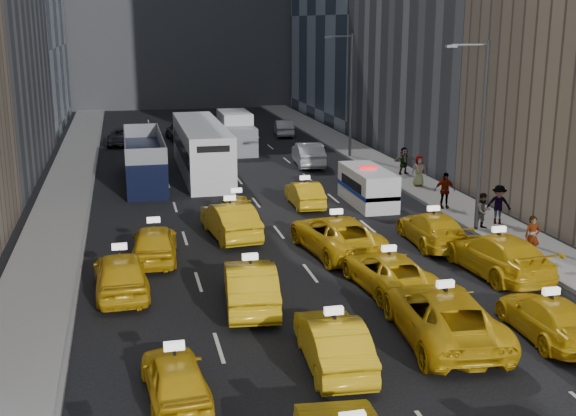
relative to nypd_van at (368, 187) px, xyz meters
The scene contains 36 objects.
ground 19.21m from the nypd_van, 108.02° to the right, with size 160.00×160.00×0.00m, color black.
sidewalk_west 17.79m from the nypd_van, 157.65° to the left, with size 3.00×90.00×0.15m, color gray.
sidewalk_east 8.20m from the nypd_van, 55.96° to the left, with size 3.00×90.00×0.15m, color gray.
curb_west 16.46m from the nypd_van, 155.73° to the left, with size 0.15×90.00×0.18m, color slate.
curb_east 7.49m from the nypd_van, 65.26° to the left, with size 0.15×90.00×0.18m, color slate.
streetlight_near 8.07m from the nypd_van, 62.53° to the right, with size 2.15×0.22×9.00m.
streetlight_far 14.68m from the nypd_van, 76.72° to the left, with size 2.15×0.22×9.00m.
taxi_4 22.57m from the nypd_van, 122.02° to the right, with size 1.57×3.91×1.33m, color gold.
taxi_5 19.62m from the nypd_van, 111.93° to the right, with size 1.60×4.59×1.51m, color gold.
taxi_6 17.58m from the nypd_van, 101.22° to the right, with size 2.75×5.97×1.66m, color gold.
taxi_7 17.82m from the nypd_van, 90.19° to the right, with size 1.88×4.63×1.34m, color gold.
taxi_8 17.22m from the nypd_van, 140.77° to the right, with size 1.92×4.76×1.62m, color gold.
taxi_9 15.88m from the nypd_van, 124.04° to the right, with size 1.73×4.97×1.64m, color gold.
taxi_10 13.05m from the nypd_van, 105.62° to the right, with size 2.29×4.96×1.38m, color gold.
taxi_11 12.07m from the nypd_van, 83.83° to the right, with size 2.31×5.69×1.65m, color gold.
taxi_12 13.95m from the nypd_van, 148.84° to the right, with size 1.85×4.59×1.56m, color gold.
taxi_13 9.48m from the nypd_van, 151.35° to the right, with size 1.77×5.07×1.67m, color gold.
taxi_14 8.87m from the nypd_van, 117.92° to the right, with size 2.69×5.83×1.62m, color gold.
taxi_15 7.75m from the nypd_van, 86.90° to the right, with size 2.07×5.10×1.48m, color gold.
taxi_16 7.71m from the nypd_van, 168.29° to the right, with size 1.57×3.89×1.33m, color gold.
taxi_17 3.51m from the nypd_van, behind, with size 1.46×4.19×1.38m, color gold.
nypd_van is the anchor object (origin of this frame).
double_decker 14.52m from the nypd_van, 144.38° to the left, with size 2.53×10.30×2.98m.
city_bus 13.06m from the nypd_van, 127.88° to the left, with size 3.52×13.16×3.36m.
box_truck 19.02m from the nypd_van, 103.31° to the left, with size 2.79×6.71×2.99m.
misc_car_0 11.41m from the nypd_van, 92.16° to the left, with size 1.77×5.09×1.68m, color #AAACB2.
misc_car_1 26.96m from the nypd_van, 118.77° to the left, with size 2.36×5.11×1.42m, color black.
misc_car_2 26.90m from the nypd_van, 98.39° to the left, with size 2.25×5.54×1.61m, color slate.
misc_car_3 26.12m from the nypd_van, 108.43° to the left, with size 1.93×4.81×1.64m, color black.
misc_car_4 25.28m from the nypd_van, 87.96° to the left, with size 1.51×4.32×1.42m, color #93959A.
pedestrian_0 11.34m from the nypd_van, 71.55° to the right, with size 0.65×0.43×1.79m, color gray.
pedestrian_1 7.30m from the nypd_van, 60.01° to the right, with size 0.85×0.47×1.75m, color gray.
pedestrian_2 7.44m from the nypd_van, 49.68° to the right, with size 1.24×0.51×1.93m, color gray.
pedestrian_3 4.19m from the nypd_van, 31.99° to the right, with size 1.13×0.51×1.93m, color gray.
pedestrian_4 5.33m from the nypd_van, 35.61° to the left, with size 0.91×0.50×1.86m, color gray.
pedestrian_5 8.17m from the nypd_van, 54.23° to the left, with size 1.64×0.47×1.77m, color gray.
Camera 1 is at (-7.01, -18.54, 9.80)m, focal length 45.00 mm.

